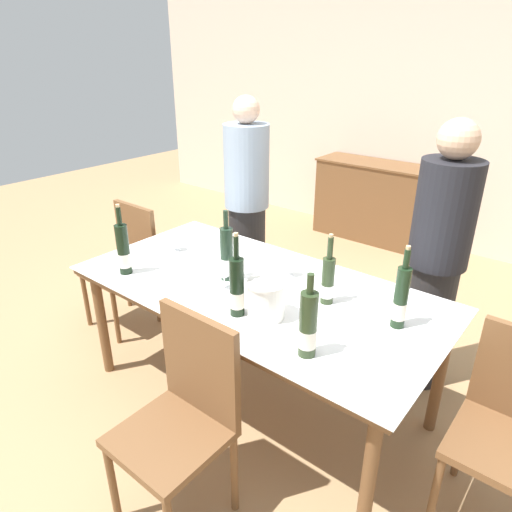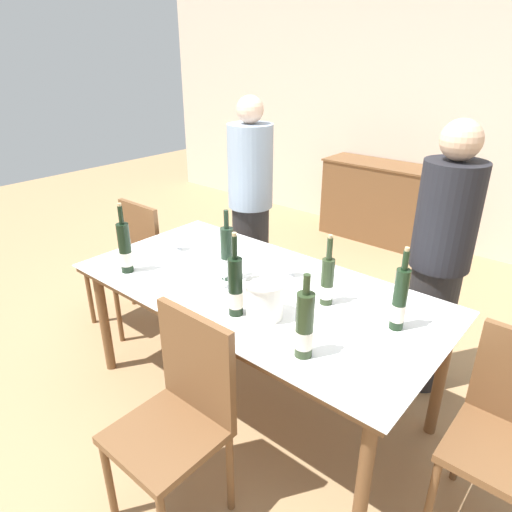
# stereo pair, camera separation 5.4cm
# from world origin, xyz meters

# --- Properties ---
(ground_plane) EXTENTS (12.00, 12.00, 0.00)m
(ground_plane) POSITION_xyz_m (0.00, 0.00, 0.00)
(ground_plane) COLOR #A37F56
(back_wall) EXTENTS (8.00, 0.10, 2.80)m
(back_wall) POSITION_xyz_m (0.00, 3.09, 1.40)
(back_wall) COLOR beige
(back_wall) RESTS_ON ground_plane
(sideboard_cabinet) EXTENTS (1.26, 0.46, 0.84)m
(sideboard_cabinet) POSITION_xyz_m (-0.62, 2.80, 0.42)
(sideboard_cabinet) COLOR brown
(sideboard_cabinet) RESTS_ON ground_plane
(dining_table) EXTENTS (2.01, 1.01, 0.75)m
(dining_table) POSITION_xyz_m (0.00, 0.00, 0.69)
(dining_table) COLOR brown
(dining_table) RESTS_ON ground_plane
(ice_bucket) EXTENTS (0.19, 0.19, 0.18)m
(ice_bucket) POSITION_xyz_m (0.23, -0.20, 0.85)
(ice_bucket) COLOR white
(ice_bucket) RESTS_ON dining_table
(wine_bottle_0) EXTENTS (0.07, 0.07, 0.40)m
(wine_bottle_0) POSITION_xyz_m (0.75, 0.11, 0.90)
(wine_bottle_0) COLOR black
(wine_bottle_0) RESTS_ON dining_table
(wine_bottle_1) EXTENTS (0.07, 0.07, 0.42)m
(wine_bottle_1) POSITION_xyz_m (0.11, -0.28, 0.90)
(wine_bottle_1) COLOR black
(wine_bottle_1) RESTS_ON dining_table
(wine_bottle_2) EXTENTS (0.07, 0.07, 0.37)m
(wine_bottle_2) POSITION_xyz_m (0.38, 0.09, 0.88)
(wine_bottle_2) COLOR #28381E
(wine_bottle_2) RESTS_ON dining_table
(wine_bottle_3) EXTENTS (0.08, 0.08, 0.38)m
(wine_bottle_3) POSITION_xyz_m (0.54, -0.33, 0.89)
(wine_bottle_3) COLOR #28381E
(wine_bottle_3) RESTS_ON dining_table
(wine_bottle_4) EXTENTS (0.07, 0.07, 0.41)m
(wine_bottle_4) POSITION_xyz_m (-0.68, -0.34, 0.89)
(wine_bottle_4) COLOR black
(wine_bottle_4) RESTS_ON dining_table
(wine_bottle_5) EXTENTS (0.07, 0.07, 0.40)m
(wine_bottle_5) POSITION_xyz_m (-0.18, -0.03, 0.90)
(wine_bottle_5) COLOR #1E3323
(wine_bottle_5) RESTS_ON dining_table
(wine_glass_0) EXTENTS (0.08, 0.08, 0.14)m
(wine_glass_0) POSITION_xyz_m (0.06, 0.21, 0.86)
(wine_glass_0) COLOR white
(wine_glass_0) RESTS_ON dining_table
(wine_glass_1) EXTENTS (0.08, 0.08, 0.15)m
(wine_glass_1) POSITION_xyz_m (-0.11, -0.13, 0.86)
(wine_glass_1) COLOR white
(wine_glass_1) RESTS_ON dining_table
(wine_glass_2) EXTENTS (0.08, 0.08, 0.13)m
(wine_glass_2) POSITION_xyz_m (-0.70, 0.05, 0.84)
(wine_glass_2) COLOR white
(wine_glass_2) RESTS_ON dining_table
(chair_near_front) EXTENTS (0.42, 0.42, 0.96)m
(chair_near_front) POSITION_xyz_m (0.21, -0.73, 0.55)
(chair_near_front) COLOR brown
(chair_near_front) RESTS_ON ground_plane
(chair_left_end) EXTENTS (0.42, 0.42, 0.90)m
(chair_left_end) POSITION_xyz_m (-1.30, 0.09, 0.52)
(chair_left_end) COLOR brown
(chair_left_end) RESTS_ON ground_plane
(person_host) EXTENTS (0.33, 0.33, 1.64)m
(person_host) POSITION_xyz_m (-0.75, 0.81, 0.82)
(person_host) COLOR #262628
(person_host) RESTS_ON ground_plane
(person_guest_left) EXTENTS (0.33, 0.33, 1.61)m
(person_guest_left) POSITION_xyz_m (0.68, 0.79, 0.81)
(person_guest_left) COLOR #262628
(person_guest_left) RESTS_ON ground_plane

